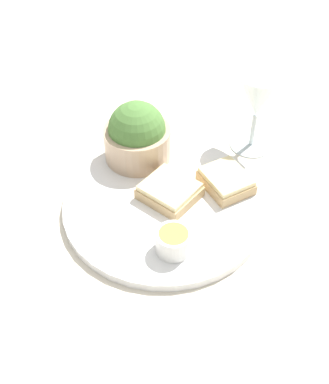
{
  "coord_description": "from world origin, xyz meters",
  "views": [
    {
      "loc": [
        -0.34,
        0.4,
        0.55
      ],
      "look_at": [
        0.0,
        0.0,
        0.03
      ],
      "focal_mm": 45.0,
      "sensor_mm": 36.0,
      "label": 1
    }
  ],
  "objects_px": {
    "cheese_toast_near": "(170,191)",
    "cheese_toast_far": "(226,181)",
    "salad_bowl": "(137,136)",
    "sauce_ramekin": "(173,241)",
    "wine_glass": "(258,99)"
  },
  "relations": [
    {
      "from": "cheese_toast_near",
      "to": "cheese_toast_far",
      "type": "xyz_separation_m",
      "value": [
        -0.05,
        -0.08,
        0.0
      ]
    },
    {
      "from": "salad_bowl",
      "to": "cheese_toast_near",
      "type": "bearing_deg",
      "value": 158.3
    },
    {
      "from": "cheese_toast_far",
      "to": "salad_bowl",
      "type": "bearing_deg",
      "value": 12.03
    },
    {
      "from": "salad_bowl",
      "to": "cheese_toast_near",
      "type": "relative_size",
      "value": 1.35
    },
    {
      "from": "sauce_ramekin",
      "to": "cheese_toast_near",
      "type": "bearing_deg",
      "value": -48.42
    },
    {
      "from": "wine_glass",
      "to": "cheese_toast_near",
      "type": "bearing_deg",
      "value": 84.79
    },
    {
      "from": "cheese_toast_far",
      "to": "wine_glass",
      "type": "relative_size",
      "value": 0.67
    },
    {
      "from": "salad_bowl",
      "to": "wine_glass",
      "type": "xyz_separation_m",
      "value": [
        -0.12,
        -0.17,
        0.04
      ]
    },
    {
      "from": "sauce_ramekin",
      "to": "cheese_toast_far",
      "type": "distance_m",
      "value": 0.15
    },
    {
      "from": "sauce_ramekin",
      "to": "wine_glass",
      "type": "height_order",
      "value": "wine_glass"
    },
    {
      "from": "salad_bowl",
      "to": "wine_glass",
      "type": "distance_m",
      "value": 0.21
    },
    {
      "from": "salad_bowl",
      "to": "wine_glass",
      "type": "relative_size",
      "value": 0.77
    },
    {
      "from": "cheese_toast_far",
      "to": "wine_glass",
      "type": "height_order",
      "value": "wine_glass"
    },
    {
      "from": "sauce_ramekin",
      "to": "wine_glass",
      "type": "bearing_deg",
      "value": -79.95
    },
    {
      "from": "salad_bowl",
      "to": "cheese_toast_far",
      "type": "relative_size",
      "value": 1.16
    }
  ]
}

